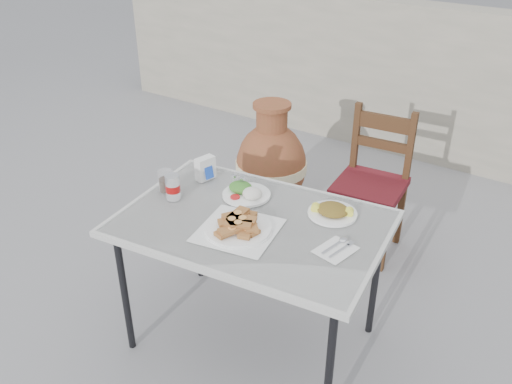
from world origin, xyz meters
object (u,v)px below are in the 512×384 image
Objects in this scene: pide_plate at (238,225)px; terracotta_urn at (271,167)px; soda_can at (173,187)px; condiment_caddy at (240,183)px; cafe_table at (252,229)px; napkin_holder at (205,168)px; chair at (372,182)px; salad_chopped_plate at (333,211)px; cola_glass at (166,182)px; salad_rice_plate at (246,192)px.

terracotta_urn is at bearing 116.14° from pide_plate.
condiment_caddy is at bearing 52.99° from soda_can.
napkin_holder is (-0.40, 0.18, 0.11)m from cafe_table.
chair reaches higher than napkin_holder.
salad_chopped_plate is 2.12× the size of cola_glass.
cola_glass is 0.89× the size of napkin_holder.
chair is at bearing 68.55° from condiment_caddy.
cafe_table is 3.32× the size of pide_plate.
terracotta_urn reaches higher than salad_rice_plate.
cafe_table is 0.49m from cola_glass.
pide_plate is 1.20m from chair.
soda_can is 0.23m from napkin_holder.
condiment_caddy is 0.14× the size of chair.
condiment_caddy is (0.27, 0.22, -0.02)m from cola_glass.
salad_rice_plate is 0.08m from condiment_caddy.
salad_rice_plate is 1.90× the size of condiment_caddy.
chair is at bearing 71.67° from napkin_holder.
cafe_table is at bearing -44.29° from condiment_caddy.
pide_plate is at bearing -10.38° from cola_glass.
salad_chopped_plate is 0.25× the size of chair.
napkin_holder is 0.97× the size of condiment_caddy.
soda_can is at bearing -25.82° from cola_glass.
soda_can is 0.32m from condiment_caddy.
napkin_holder reaches higher than cafe_table.
salad_chopped_plate is at bearing 41.14° from cafe_table.
cola_glass is at bearing -86.47° from terracotta_urn.
condiment_caddy is at bearing 135.71° from cafe_table.
napkin_holder is 0.14× the size of terracotta_urn.
soda_can reaches higher than pide_plate.
salad_rice_plate is at bearing 132.04° from cafe_table.
terracotta_urn reaches higher than condiment_caddy.
terracotta_urn is at bearing 118.40° from cafe_table.
terracotta_urn is (-0.14, 1.06, -0.38)m from soda_can.
chair reaches higher than terracotta_urn.
salad_rice_plate is 0.26× the size of chair.
cafe_table is 1.42× the size of chair.
pide_plate is at bearing -128.81° from salad_chopped_plate.
condiment_caddy is (0.19, 0.26, -0.04)m from soda_can.
napkin_holder is at bearing 89.45° from soda_can.
napkin_holder is 1.07m from chair.
salad_chopped_plate is 0.67m from napkin_holder.
salad_chopped_plate is (0.27, 0.23, 0.07)m from cafe_table.
soda_can is at bearing -141.49° from salad_rice_plate.
napkin_holder reaches higher than pide_plate.
cola_glass reaches higher than pide_plate.
soda_can is 0.09m from cola_glass.
terracotta_urn reaches higher than pide_plate.
condiment_caddy is (-0.21, 0.31, -0.01)m from pide_plate.
salad_rice_plate is 1.01m from terracotta_urn.
chair is (0.53, 0.88, -0.31)m from napkin_holder.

